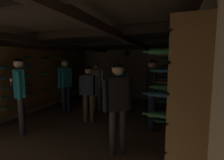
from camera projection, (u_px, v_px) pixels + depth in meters
The scene contains 11 objects.
ground_plane at pixel (95, 121), 4.62m from camera, with size 8.40×8.40×0.00m, color #7A6651.
room_shell at pixel (99, 71), 4.72m from camera, with size 4.72×6.52×2.41m.
wine_crate_stack at pixel (116, 97), 6.32m from camera, with size 0.52×0.35×0.60m.
display_bottle at pixel (114, 86), 6.23m from camera, with size 0.08×0.08×0.35m.
person_host_center at pixel (88, 89), 4.49m from camera, with size 0.53×0.28×1.54m.
person_guest_far_left at pixel (97, 82), 5.62m from camera, with size 0.54×0.33×1.61m.
person_guest_rear_center at pixel (121, 85), 5.12m from camera, with size 0.51×0.33×1.55m.
person_guest_mid_right at pixel (152, 88), 3.93m from camera, with size 0.41×0.51×1.72m.
person_guest_near_left at pixel (20, 88), 3.70m from camera, with size 0.45×0.40×1.75m.
person_guest_near_right at pixel (118, 100), 2.86m from camera, with size 0.44×0.38×1.65m.
person_guest_mid_left at pixel (65, 81), 5.15m from camera, with size 0.33×0.53×1.74m.
Camera 1 is at (2.03, -4.00, 1.67)m, focal length 26.23 mm.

